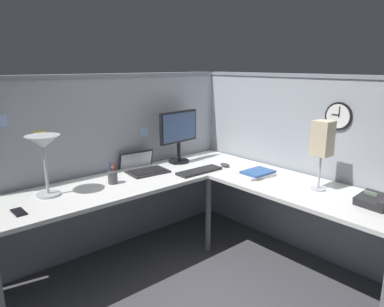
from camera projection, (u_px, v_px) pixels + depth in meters
ground_plane at (207, 264)px, 3.05m from camera, size 6.80×6.80×0.00m
cubicle_wall_back at (114, 162)px, 3.26m from camera, size 2.57×0.12×1.58m
cubicle_wall_right at (298, 163)px, 3.22m from camera, size 0.12×2.37×1.58m
desk at (198, 200)px, 2.77m from camera, size 2.35×2.15×0.73m
monitor at (179, 133)px, 3.41m from camera, size 0.46×0.20×0.50m
laptop at (143, 167)px, 3.21m from camera, size 0.37×0.41×0.22m
keyboard at (199, 171)px, 3.15m from camera, size 0.43×0.15×0.02m
computer_mouse at (225, 165)px, 3.32m from camera, size 0.06×0.10×0.03m
desk_lamp_dome at (43, 147)px, 2.51m from camera, size 0.24×0.24×0.44m
pen_cup at (113, 177)px, 2.84m from camera, size 0.08×0.08×0.18m
cell_phone at (19, 212)px, 2.29m from camera, size 0.07×0.15×0.01m
office_phone at (375, 202)px, 2.38m from camera, size 0.21×0.22×0.11m
book_stack at (257, 173)px, 3.05m from camera, size 0.31×0.25×0.04m
desk_lamp_paper at (322, 140)px, 2.62m from camera, size 0.13×0.13×0.53m
wall_clock at (339, 116)px, 2.81m from camera, size 0.04×0.22×0.22m
pinned_note_leftmost at (2, 121)px, 2.54m from camera, size 0.07×0.00×0.08m
pinned_note_middle at (40, 136)px, 2.73m from camera, size 0.09×0.00×0.08m
pinned_note_rightmost at (144, 132)px, 3.36m from camera, size 0.09×0.00×0.08m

